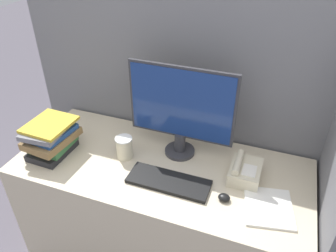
# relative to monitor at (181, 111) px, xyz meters

# --- Properties ---
(cubicle_panel_rear) EXTENTS (2.02, 0.04, 1.71)m
(cubicle_panel_rear) POSITION_rel_monitor_xyz_m (-0.06, 0.24, -0.20)
(cubicle_panel_rear) COLOR slate
(cubicle_panel_rear) RESTS_ON ground_plane
(cubicle_panel_right) EXTENTS (0.04, 0.76, 1.71)m
(cubicle_panel_right) POSITION_rel_monitor_xyz_m (0.79, -0.12, -0.20)
(cubicle_panel_right) COLOR slate
(cubicle_panel_right) RESTS_ON ground_plane
(desk) EXTENTS (1.62, 0.70, 0.77)m
(desk) POSITION_rel_monitor_xyz_m (-0.06, -0.15, -0.67)
(desk) COLOR beige
(desk) RESTS_ON ground_plane
(monitor) EXTENTS (0.59, 0.17, 0.53)m
(monitor) POSITION_rel_monitor_xyz_m (0.00, 0.00, 0.00)
(monitor) COLOR #333338
(monitor) RESTS_ON desk
(keyboard) EXTENTS (0.43, 0.16, 0.02)m
(keyboard) POSITION_rel_monitor_xyz_m (0.03, -0.26, -0.27)
(keyboard) COLOR black
(keyboard) RESTS_ON desk
(mouse) EXTENTS (0.06, 0.05, 0.03)m
(mouse) POSITION_rel_monitor_xyz_m (0.32, -0.28, -0.26)
(mouse) COLOR black
(mouse) RESTS_ON desk
(coffee_cup) EXTENTS (0.10, 0.10, 0.13)m
(coffee_cup) POSITION_rel_monitor_xyz_m (-0.28, -0.15, -0.22)
(coffee_cup) COLOR beige
(coffee_cup) RESTS_ON desk
(book_stack) EXTENTS (0.24, 0.30, 0.20)m
(book_stack) POSITION_rel_monitor_xyz_m (-0.69, -0.25, -0.18)
(book_stack) COLOR #262628
(book_stack) RESTS_ON desk
(desk_telephone) EXTENTS (0.16, 0.20, 0.11)m
(desk_telephone) POSITION_rel_monitor_xyz_m (0.38, -0.09, -0.24)
(desk_telephone) COLOR beige
(desk_telephone) RESTS_ON desk
(paper_pile) EXTENTS (0.26, 0.29, 0.01)m
(paper_pile) POSITION_rel_monitor_xyz_m (0.53, -0.26, -0.28)
(paper_pile) COLOR white
(paper_pile) RESTS_ON desk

